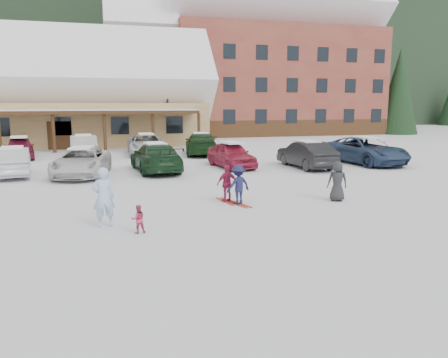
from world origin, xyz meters
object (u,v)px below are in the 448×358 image
object	(u,v)px
parked_car_11	(201,144)
bystander_dark	(337,181)
lamp_post	(168,103)
parked_car_1	(13,162)
parked_car_5	(306,155)
parked_car_9	(84,146)
alpine_hotel	(256,61)
adult_skier	(104,197)
parked_car_10	(146,144)
child_magenta	(227,183)
child_navy	(238,185)
parked_car_4	(231,155)
parked_car_8	(20,148)
parked_car_6	(366,151)
parked_car_3	(156,157)
parked_car_2	(82,162)
toddler_red	(138,219)
day_lodge	(39,99)

from	to	relation	value
parked_car_11	bystander_dark	bearing A→B (deg)	105.85
lamp_post	parked_car_1	size ratio (longest dim) A/B	1.47
parked_car_5	parked_car_9	size ratio (longest dim) A/B	0.98
alpine_hotel	adult_skier	world-z (taller)	alpine_hotel
alpine_hotel	parked_car_9	distance (m)	29.59
parked_car_10	parked_car_1	bearing A→B (deg)	-132.80
lamp_post	child_magenta	distance (m)	23.18
child_navy	parked_car_4	bearing A→B (deg)	-121.02
bystander_dark	parked_car_4	world-z (taller)	bystander_dark
bystander_dark	parked_car_4	xyz separation A→B (m)	(-1.38, 9.26, -0.03)
adult_skier	child_navy	distance (m)	4.91
child_magenta	parked_car_4	bearing A→B (deg)	-117.96
bystander_dark	child_navy	bearing A→B (deg)	10.82
parked_car_10	child_navy	bearing A→B (deg)	-82.66
child_magenta	parked_car_8	world-z (taller)	parked_car_8
parked_car_6	parked_car_10	distance (m)	14.57
alpine_hotel	child_navy	distance (m)	39.82
lamp_post	adult_skier	xyz separation A→B (m)	(-5.39, -25.20, -2.69)
parked_car_4	parked_car_8	xyz separation A→B (m)	(-12.18, 7.40, 0.00)
parked_car_3	parked_car_5	xyz separation A→B (m)	(8.27, -0.80, -0.01)
bystander_dark	parked_car_5	size ratio (longest dim) A/B	0.33
lamp_post	parked_car_3	bearing A→B (deg)	-100.43
adult_skier	parked_car_8	world-z (taller)	adult_skier
lamp_post	parked_car_2	bearing A→B (deg)	-112.65
toddler_red	bystander_dark	bearing A→B (deg)	-168.92
day_lodge	lamp_post	bearing A→B (deg)	-16.43
bystander_dark	parked_car_11	distance (m)	15.88
adult_skier	parked_car_11	distance (m)	18.34
parked_car_10	child_magenta	bearing A→B (deg)	-83.43
adult_skier	alpine_hotel	bearing A→B (deg)	-122.84
parked_car_2	parked_car_10	size ratio (longest dim) A/B	0.95
day_lodge	parked_car_8	distance (m)	10.87
parked_car_2	parked_car_10	distance (m)	9.09
lamp_post	parked_car_5	xyz separation A→B (m)	(5.51, -15.82, -2.83)
bystander_dark	parked_car_9	world-z (taller)	parked_car_9
parked_car_5	parked_car_6	bearing A→B (deg)	-174.35
parked_car_1	day_lodge	bearing A→B (deg)	-94.84
parked_car_9	parked_car_4	bearing A→B (deg)	136.81
parked_car_2	parked_car_4	bearing A→B (deg)	14.03
alpine_hotel	parked_car_5	world-z (taller)	alpine_hotel
child_navy	parked_car_8	bearing A→B (deg)	-75.17
alpine_hotel	parked_car_10	world-z (taller)	alpine_hotel
alpine_hotel	parked_car_3	distance (m)	33.06
day_lodge	parked_car_10	world-z (taller)	day_lodge
day_lodge	parked_car_5	world-z (taller)	day_lodge
parked_car_4	parked_car_10	distance (m)	8.40
alpine_hotel	parked_car_5	xyz separation A→B (m)	(-7.05, -29.01, -7.89)
parked_car_3	parked_car_11	xyz separation A→B (m)	(3.94, 6.94, 0.01)
day_lodge	bystander_dark	xyz separation A→B (m)	(13.59, -27.03, -3.21)
parked_car_1	parked_car_4	xyz separation A→B (m)	(11.21, 0.06, -0.00)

